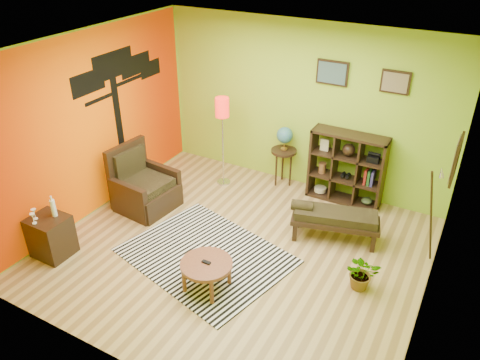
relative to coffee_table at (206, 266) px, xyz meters
The scene contains 11 objects.
ground 0.92m from the coffee_table, 93.31° to the left, with size 5.00×5.00×0.00m, color tan.
room_shell 1.70m from the coffee_table, 99.33° to the left, with size 5.04×4.54×2.82m.
zebra_rug 0.72m from the coffee_table, 124.26° to the left, with size 2.17×1.67×0.01m, color silver.
coffee_table is the anchor object (origin of this frame).
armchair 2.25m from the coffee_table, 149.25° to the left, with size 0.93×0.93×1.03m.
side_cabinet 2.29m from the coffee_table, 168.73° to the right, with size 0.50×0.46×0.91m.
floor_lamp 2.85m from the coffee_table, 116.13° to the left, with size 0.24×0.24×1.58m.
globe_table 2.95m from the coffee_table, 95.13° to the left, with size 0.44×0.44×1.07m.
cube_shelf 3.02m from the coffee_table, 73.28° to the left, with size 1.20×0.35×1.20m.
bench 2.05m from the coffee_table, 59.61° to the left, with size 1.32×0.76×0.58m.
potted_plant 1.96m from the coffee_table, 29.08° to the left, with size 0.42×0.47×0.37m, color #26661E.
Camera 1 is at (2.59, -4.61, 4.16)m, focal length 35.00 mm.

